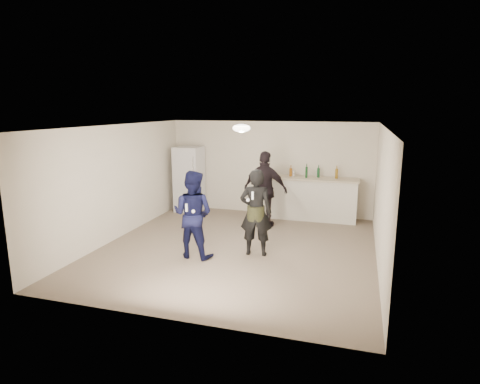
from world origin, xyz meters
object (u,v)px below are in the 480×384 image
(man, at_px, (193,214))
(spectator, at_px, (265,190))
(counter, at_px, (305,199))
(shaker, at_px, (294,173))
(fridge, at_px, (189,179))
(woman, at_px, (256,212))

(man, bearing_deg, spectator, -106.43)
(counter, relative_size, shaker, 15.29)
(spectator, bearing_deg, fridge, -14.69)
(man, relative_size, spectator, 0.92)
(man, height_order, woman, woman)
(fridge, distance_m, shaker, 2.92)
(woman, xyz_separation_m, spectator, (-0.25, 1.89, 0.07))
(counter, distance_m, woman, 2.98)
(man, xyz_separation_m, spectator, (0.89, 2.33, 0.08))
(man, height_order, spectator, spectator)
(fridge, relative_size, woman, 1.05)
(man, bearing_deg, shaker, -107.90)
(shaker, xyz_separation_m, man, (-1.39, -3.40, -0.33))
(counter, height_order, fridge, fridge)
(counter, xyz_separation_m, shaker, (-0.33, 0.05, 0.65))
(fridge, xyz_separation_m, shaker, (2.90, 0.12, 0.28))
(counter, height_order, spectator, spectator)
(shaker, xyz_separation_m, spectator, (-0.51, -1.07, -0.25))
(woman, bearing_deg, shaker, -102.10)
(fridge, relative_size, man, 1.06)
(woman, bearing_deg, counter, -108.47)
(man, distance_m, woman, 1.22)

